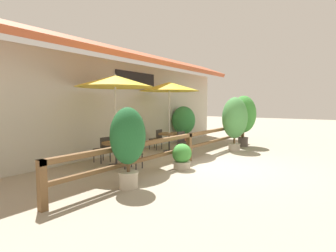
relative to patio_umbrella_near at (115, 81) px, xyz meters
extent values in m
plane|color=#9E937F|center=(1.88, -2.59, -2.65)|extent=(60.00, 60.00, 0.00)
cube|color=#BCB7A8|center=(1.88, 1.61, -0.85)|extent=(14.00, 0.40, 3.60)
cube|color=#B25133|center=(1.88, 1.06, 1.22)|extent=(14.28, 1.48, 0.70)
cube|color=black|center=(2.45, 1.38, 0.35)|extent=(2.29, 0.04, 0.53)
cube|color=brown|center=(1.88, -1.54, -1.76)|extent=(10.40, 0.14, 0.11)
cube|color=brown|center=(1.88, -1.54, -2.18)|extent=(10.40, 0.10, 0.09)
cube|color=brown|center=(-3.25, -1.54, -2.18)|extent=(0.14, 0.14, 0.95)
cube|color=brown|center=(1.88, -1.54, -2.18)|extent=(0.14, 0.14, 0.95)
cube|color=brown|center=(7.01, -1.54, -2.18)|extent=(0.14, 0.14, 0.95)
cylinder|color=#B7B2A8|center=(0.00, 0.00, -1.39)|extent=(0.06, 0.06, 2.53)
cone|color=yellow|center=(0.00, 0.00, 0.01)|extent=(2.43, 2.43, 0.36)
sphere|color=#B2ADA3|center=(0.00, 0.00, 0.19)|extent=(0.07, 0.07, 0.07)
cylinder|color=brown|center=(0.00, 0.00, -1.92)|extent=(0.90, 0.90, 0.05)
cylinder|color=#333333|center=(0.00, 0.00, -2.30)|extent=(0.07, 0.07, 0.70)
cylinder|color=#333333|center=(0.00, 0.00, -2.64)|extent=(0.49, 0.49, 0.03)
cube|color=#332D28|center=(-0.01, -0.75, -2.21)|extent=(0.50, 0.50, 0.05)
cube|color=#332D28|center=(-0.05, -0.57, -1.99)|extent=(0.40, 0.12, 0.40)
cylinder|color=#2D2D2D|center=(-0.15, -0.98, -2.44)|extent=(0.04, 0.04, 0.41)
cylinder|color=#2D2D2D|center=(0.22, -0.90, -2.44)|extent=(0.04, 0.04, 0.41)
cylinder|color=#2D2D2D|center=(-0.24, -0.61, -2.44)|extent=(0.04, 0.04, 0.41)
cylinder|color=#2D2D2D|center=(0.13, -0.53, -2.44)|extent=(0.04, 0.04, 0.41)
cube|color=#332D28|center=(0.06, 0.75, -2.21)|extent=(0.44, 0.44, 0.05)
cube|color=#332D28|center=(0.05, 0.56, -1.99)|extent=(0.40, 0.05, 0.40)
cylinder|color=#2D2D2D|center=(0.26, 0.94, -2.44)|extent=(0.04, 0.04, 0.41)
cylinder|color=#2D2D2D|center=(-0.12, 0.95, -2.44)|extent=(0.04, 0.04, 0.41)
cylinder|color=#2D2D2D|center=(0.24, 0.56, -2.44)|extent=(0.04, 0.04, 0.41)
cylinder|color=#2D2D2D|center=(-0.14, 0.57, -2.44)|extent=(0.04, 0.04, 0.41)
cylinder|color=#B7B2A8|center=(3.02, 0.10, -1.39)|extent=(0.06, 0.06, 2.53)
cone|color=yellow|center=(3.02, 0.10, 0.01)|extent=(2.43, 2.43, 0.36)
sphere|color=#B2ADA3|center=(3.02, 0.10, 0.19)|extent=(0.07, 0.07, 0.07)
cylinder|color=brown|center=(3.02, 0.10, -1.92)|extent=(0.90, 0.90, 0.05)
cylinder|color=#333333|center=(3.02, 0.10, -2.30)|extent=(0.07, 0.07, 0.70)
cylinder|color=#333333|center=(3.02, 0.10, -2.64)|extent=(0.49, 0.49, 0.03)
cube|color=#332D28|center=(2.95, -0.68, -2.21)|extent=(0.49, 0.49, 0.05)
cube|color=#332D28|center=(2.99, -0.49, -1.99)|extent=(0.40, 0.11, 0.40)
cylinder|color=#2D2D2D|center=(2.73, -0.83, -2.44)|extent=(0.04, 0.04, 0.41)
cylinder|color=#2D2D2D|center=(3.10, -0.90, -2.44)|extent=(0.04, 0.04, 0.41)
cylinder|color=#2D2D2D|center=(2.80, -0.46, -2.44)|extent=(0.04, 0.04, 0.41)
cylinder|color=#2D2D2D|center=(3.18, -0.53, -2.44)|extent=(0.04, 0.04, 0.41)
cube|color=#332D28|center=(3.09, 0.88, -2.21)|extent=(0.43, 0.43, 0.05)
cube|color=#332D28|center=(3.10, 0.69, -1.99)|extent=(0.40, 0.05, 0.40)
cylinder|color=#2D2D2D|center=(3.28, 1.07, -2.44)|extent=(0.04, 0.04, 0.41)
cylinder|color=#2D2D2D|center=(2.90, 1.06, -2.44)|extent=(0.04, 0.04, 0.41)
cylinder|color=#2D2D2D|center=(3.29, 0.69, -2.44)|extent=(0.04, 0.04, 0.41)
cylinder|color=#2D2D2D|center=(2.91, 0.68, -2.44)|extent=(0.04, 0.04, 0.41)
cylinder|color=#B7AD99|center=(-1.39, -1.89, -2.46)|extent=(0.43, 0.43, 0.39)
cylinder|color=#B7AD99|center=(-1.39, -1.89, -2.28)|extent=(0.47, 0.47, 0.04)
cylinder|color=brown|center=(-1.39, -1.89, -2.06)|extent=(0.08, 0.08, 0.39)
ellipsoid|color=#1E5B2D|center=(-1.39, -1.89, -1.43)|extent=(0.86, 0.78, 1.31)
cylinder|color=#B7AD99|center=(4.83, -1.98, -2.51)|extent=(0.47, 0.47, 0.28)
cylinder|color=#B7AD99|center=(4.83, -1.98, -2.39)|extent=(0.50, 0.50, 0.04)
cylinder|color=brown|center=(4.83, -1.98, -2.11)|extent=(0.08, 0.08, 0.52)
ellipsoid|color=#4C934C|center=(4.83, -1.98, -1.28)|extent=(1.15, 1.03, 1.72)
cylinder|color=#B7AD99|center=(0.87, -1.91, -2.54)|extent=(0.50, 0.50, 0.23)
cylinder|color=#B7AD99|center=(0.87, -1.91, -2.44)|extent=(0.54, 0.54, 0.04)
ellipsoid|color=#3D8E38|center=(0.87, -1.91, -2.18)|extent=(0.63, 0.57, 0.58)
cylinder|color=#564C47|center=(6.10, -1.90, -2.44)|extent=(0.44, 0.44, 0.41)
cylinder|color=#564C47|center=(6.10, -1.90, -2.26)|extent=(0.48, 0.48, 0.04)
cylinder|color=brown|center=(6.10, -1.90, -1.99)|extent=(0.08, 0.08, 0.51)
ellipsoid|color=#3D8E38|center=(6.10, -1.90, -1.17)|extent=(1.23, 1.11, 1.69)
cylinder|color=#9E4C33|center=(5.48, 0.96, -2.53)|extent=(0.35, 0.35, 0.24)
cylinder|color=#9E4C33|center=(5.48, 0.96, -2.43)|extent=(0.38, 0.38, 0.04)
cylinder|color=brown|center=(5.48, 0.96, -2.20)|extent=(0.06, 0.06, 0.42)
ellipsoid|color=#338442|center=(5.48, 0.96, -1.52)|extent=(1.26, 1.13, 1.41)
camera|label=1|loc=(-5.67, -6.11, -0.70)|focal=28.00mm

